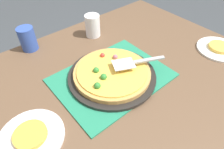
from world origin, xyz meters
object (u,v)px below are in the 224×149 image
Objects in this scene: plate_far_right at (31,137)px; served_slice_right at (30,135)px; pizza at (112,72)px; served_slice_left at (220,47)px; plate_near_left at (219,49)px; pizza_pan at (112,76)px; pizza_server at (134,62)px; cup_near at (93,26)px; cup_far at (28,39)px.

served_slice_right is at bearing -90.00° from plate_far_right.
served_slice_left is at bearing -19.50° from pizza.
plate_near_left is at bearing 90.00° from served_slice_left.
plate_far_right is 0.01m from served_slice_right.
pizza_pan is 0.11m from pizza_server.
pizza_pan is 0.59m from served_slice_left.
pizza_pan is at bearing -113.04° from cup_near.
pizza is at bearing 6.81° from plate_far_right.
served_slice_right is at bearing 170.97° from plate_near_left.
served_slice_left is 0.49× the size of pizza_server.
served_slice_right is 0.49× the size of pizza_server.
pizza_pan is 1.15× the size of pizza.
cup_far reaches higher than served_slice_left.
pizza is 2.75× the size of cup_near.
cup_near reaches higher than pizza_server.
cup_far is (-0.18, 0.44, 0.03)m from pizza.
cup_far reaches higher than pizza.
pizza_server is (-0.05, -0.37, 0.01)m from cup_near.
cup_near is at bearing 66.83° from pizza.
pizza is at bearing 154.59° from pizza_server.
cup_far is 0.53× the size of pizza_server.
plate_far_right is at bearing -144.48° from cup_near.
plate_near_left is 0.95m from served_slice_right.
plate_near_left is 1.83× the size of cup_far.
cup_near is at bearing 66.96° from pizza_pan.
plate_near_left is 0.01m from served_slice_left.
pizza_pan is at bearing -67.37° from cup_far.
plate_far_right is at bearing -179.51° from pizza_server.
cup_near is (0.53, 0.38, 0.06)m from plate_far_right.
served_slice_right is 0.53m from cup_far.
cup_far is 0.55m from pizza_server.
pizza is 2.75× the size of cup_far.
pizza_pan is 0.39m from plate_far_right.
served_slice_right is at bearing -113.24° from cup_far.
pizza_pan is 1.73× the size of plate_far_right.
plate_far_right is (-0.94, 0.15, 0.00)m from plate_near_left.
served_slice_left is at bearing -9.03° from served_slice_right.
served_slice_right is 0.92× the size of cup_near.
pizza_pan is at bearing 154.58° from pizza_server.
pizza is 1.50× the size of plate_far_right.
pizza_pan is at bearing 160.50° from served_slice_left.
plate_near_left and plate_far_right have the same top height.
pizza_server reaches higher than pizza.
pizza is (-0.00, 0.00, 0.02)m from pizza_pan.
pizza is at bearing 154.88° from pizza_pan.
plate_near_left is 1.00× the size of plate_far_right.
pizza is 0.10m from pizza_server.
served_slice_left is (0.94, -0.15, 0.01)m from plate_far_right.
plate_near_left is 0.67m from cup_near.
plate_far_right is (-0.39, -0.05, -0.03)m from pizza.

